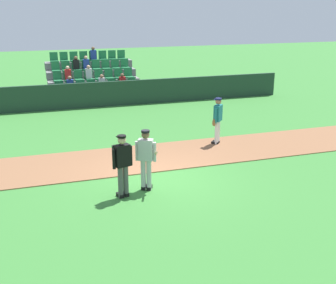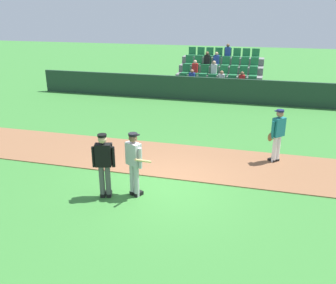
% 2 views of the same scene
% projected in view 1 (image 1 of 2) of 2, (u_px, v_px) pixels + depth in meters
% --- Properties ---
extents(ground_plane, '(80.00, 80.00, 0.00)m').
position_uv_depth(ground_plane, '(158.00, 179.00, 13.20)').
color(ground_plane, '#387A33').
extents(infield_dirt_path, '(28.00, 2.79, 0.03)m').
position_uv_depth(infield_dirt_path, '(142.00, 158.00, 14.90)').
color(infield_dirt_path, brown).
rests_on(infield_dirt_path, ground).
extents(dugout_fence, '(20.00, 0.16, 1.27)m').
position_uv_depth(dugout_fence, '(100.00, 94.00, 22.20)').
color(dugout_fence, '#1E3828').
rests_on(dugout_fence, ground).
extents(stadium_bleachers, '(5.00, 3.80, 2.70)m').
position_uv_depth(stadium_bleachers, '(93.00, 85.00, 24.24)').
color(stadium_bleachers, slate).
rests_on(stadium_bleachers, ground).
extents(batter_grey_jersey, '(0.64, 0.79, 1.76)m').
position_uv_depth(batter_grey_jersey, '(146.00, 158.00, 12.13)').
color(batter_grey_jersey, '#B2B2B2').
rests_on(batter_grey_jersey, ground).
extents(umpire_home_plate, '(0.57, 0.38, 1.76)m').
position_uv_depth(umpire_home_plate, '(122.00, 162.00, 11.67)').
color(umpire_home_plate, '#4C4C4C').
rests_on(umpire_home_plate, ground).
extents(runner_teal_jersey, '(0.55, 0.51, 1.76)m').
position_uv_depth(runner_teal_jersey, '(217.00, 119.00, 16.15)').
color(runner_teal_jersey, white).
rests_on(runner_teal_jersey, ground).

